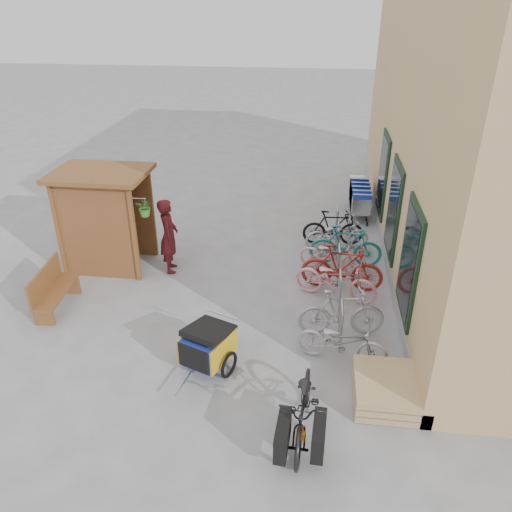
# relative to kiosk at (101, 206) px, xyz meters

# --- Properties ---
(ground) EXTENTS (80.00, 80.00, 0.00)m
(ground) POSITION_rel_kiosk_xyz_m (3.28, -2.47, -1.55)
(ground) COLOR #9B9B9D
(kiosk) EXTENTS (2.49, 1.65, 2.40)m
(kiosk) POSITION_rel_kiosk_xyz_m (0.00, 0.00, 0.00)
(kiosk) COLOR brown
(kiosk) RESTS_ON ground
(bike_rack) EXTENTS (0.05, 5.35, 0.86)m
(bike_rack) POSITION_rel_kiosk_xyz_m (5.58, -0.07, -1.04)
(bike_rack) COLOR #A5A8AD
(bike_rack) RESTS_ON ground
(pallet_stack) EXTENTS (1.00, 1.20, 0.40)m
(pallet_stack) POSITION_rel_kiosk_xyz_m (6.28, -3.87, -1.34)
(pallet_stack) COLOR tan
(pallet_stack) RESTS_ON ground
(bench) EXTENTS (0.58, 1.54, 0.96)m
(bench) POSITION_rel_kiosk_xyz_m (-0.40, -2.00, -1.06)
(bench) COLOR brown
(bench) RESTS_ON ground
(shopping_carts) EXTENTS (0.56, 2.22, 1.00)m
(shopping_carts) POSITION_rel_kiosk_xyz_m (6.28, 4.18, -0.97)
(shopping_carts) COLOR silver
(shopping_carts) RESTS_ON ground
(child_trailer) EXTENTS (1.03, 1.57, 0.92)m
(child_trailer) POSITION_rel_kiosk_xyz_m (3.24, -3.46, -1.04)
(child_trailer) COLOR navy
(child_trailer) RESTS_ON ground
(cargo_bike) EXTENTS (0.76, 1.90, 0.98)m
(cargo_bike) POSITION_rel_kiosk_xyz_m (4.98, -4.78, -1.06)
(cargo_bike) COLOR black
(cargo_bike) RESTS_ON ground
(person_kiosk) EXTENTS (0.59, 0.75, 1.83)m
(person_kiosk) POSITION_rel_kiosk_xyz_m (1.59, -0.06, -0.64)
(person_kiosk) COLOR maroon
(person_kiosk) RESTS_ON ground
(bike_0) EXTENTS (1.74, 0.89, 0.87)m
(bike_0) POSITION_rel_kiosk_xyz_m (5.59, -2.97, -1.12)
(bike_0) COLOR #A8A8AD
(bike_0) RESTS_ON ground
(bike_1) EXTENTS (1.73, 0.70, 1.01)m
(bike_1) POSITION_rel_kiosk_xyz_m (5.59, -2.16, -1.05)
(bike_1) COLOR #A8A8AD
(bike_1) RESTS_ON ground
(bike_2) EXTENTS (1.94, 1.14, 0.96)m
(bike_2) POSITION_rel_kiosk_xyz_m (5.51, -0.83, -1.07)
(bike_2) COLOR pink
(bike_2) RESTS_ON ground
(bike_3) EXTENTS (1.87, 0.68, 1.10)m
(bike_3) POSITION_rel_kiosk_xyz_m (5.64, -0.42, -1.00)
(bike_3) COLOR maroon
(bike_3) RESTS_ON ground
(bike_4) EXTENTS (1.69, 0.97, 0.84)m
(bike_4) POSITION_rel_kiosk_xyz_m (5.44, 0.39, -1.13)
(bike_4) COLOR pink
(bike_4) RESTS_ON ground
(bike_5) EXTENTS (1.78, 0.56, 1.06)m
(bike_5) POSITION_rel_kiosk_xyz_m (5.76, 0.72, -1.02)
(bike_5) COLOR teal
(bike_5) RESTS_ON ground
(bike_6) EXTENTS (1.74, 0.91, 0.87)m
(bike_6) POSITION_rel_kiosk_xyz_m (5.58, 1.54, -1.12)
(bike_6) COLOR #A8A8AD
(bike_6) RESTS_ON ground
(bike_7) EXTENTS (1.62, 0.55, 0.96)m
(bike_7) POSITION_rel_kiosk_xyz_m (5.47, 1.86, -1.07)
(bike_7) COLOR black
(bike_7) RESTS_ON ground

